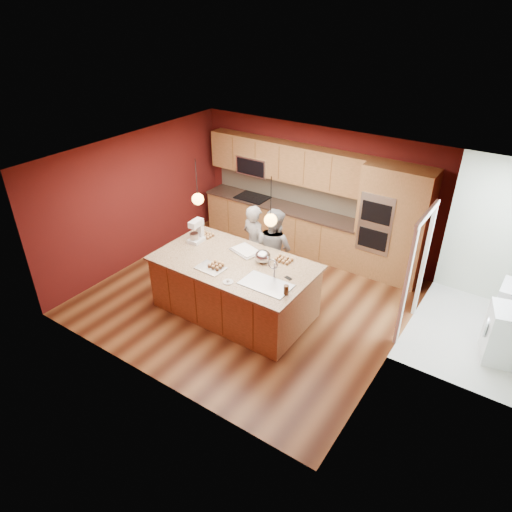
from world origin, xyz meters
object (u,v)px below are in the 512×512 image
Objects in this scene: person_right at (273,250)px; mixing_bowl at (263,257)px; island at (235,286)px; person_left at (254,244)px; stand_mixer at (196,232)px.

mixing_bowl is (0.26, -0.76, 0.30)m from person_right.
person_right is at bearing 108.64° from mixing_bowl.
island is 0.77m from mixing_bowl.
person_left reaches higher than stand_mixer.
island is at bearing -145.92° from mixing_bowl.
person_left is 3.81× the size of stand_mixer.
island is 1.68× the size of person_right.
stand_mixer is (-1.02, 0.21, 0.68)m from island.
person_left is at bearing 132.13° from mixing_bowl.
person_left is 1.07m from mixing_bowl.
person_right reaches higher than stand_mixer.
mixing_bowl is at bearing 34.08° from island.
stand_mixer reaches higher than mixing_bowl.
stand_mixer is (-1.16, -0.81, 0.38)m from person_right.
stand_mixer is 1.54× the size of mixing_bowl.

